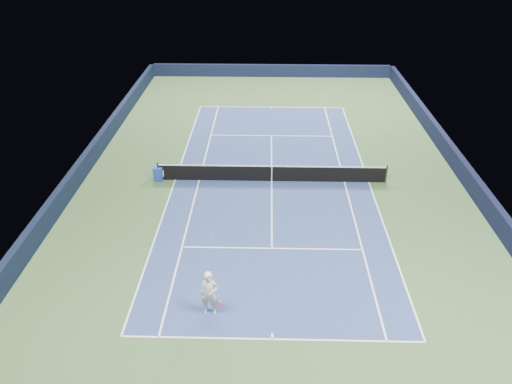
{
  "coord_description": "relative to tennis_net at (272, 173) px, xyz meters",
  "views": [
    {
      "loc": [
        -0.26,
        -24.79,
        13.58
      ],
      "look_at": [
        -0.81,
        -3.0,
        1.0
      ],
      "focal_mm": 35.0,
      "sensor_mm": 36.0,
      "label": 1
    }
  ],
  "objects": [
    {
      "name": "tennis_net",
      "position": [
        0.0,
        0.0,
        0.0
      ],
      "size": [
        12.9,
        0.1,
        1.07
      ],
      "color": "black",
      "rests_on": "ground"
    },
    {
      "name": "ground",
      "position": [
        0.0,
        0.0,
        -0.5
      ],
      "size": [
        40.0,
        40.0,
        0.0
      ],
      "primitive_type": "plane",
      "color": "#34512C",
      "rests_on": "ground"
    },
    {
      "name": "wall_left",
      "position": [
        -10.82,
        0.0,
        0.05
      ],
      "size": [
        0.35,
        40.0,
        1.1
      ],
      "primitive_type": "cube",
      "color": "black",
      "rests_on": "ground"
    },
    {
      "name": "sideline_singles_right",
      "position": [
        4.12,
        0.0,
        -0.5
      ],
      "size": [
        0.08,
        23.77,
        0.0
      ],
      "primitive_type": "cube",
      "color": "white",
      "rests_on": "ground"
    },
    {
      "name": "service_line_far",
      "position": [
        0.0,
        6.4,
        -0.5
      ],
      "size": [
        8.23,
        0.08,
        0.0
      ],
      "primitive_type": "cube",
      "color": "white",
      "rests_on": "ground"
    },
    {
      "name": "court_surface",
      "position": [
        0.0,
        0.0,
        -0.5
      ],
      "size": [
        10.97,
        23.77,
        0.01
      ],
      "primitive_type": "cube",
      "color": "navy",
      "rests_on": "ground"
    },
    {
      "name": "wall_far",
      "position": [
        0.0,
        19.82,
        0.05
      ],
      "size": [
        22.0,
        0.35,
        1.1
      ],
      "primitive_type": "cube",
      "color": "black",
      "rests_on": "ground"
    },
    {
      "name": "center_mark_near",
      "position": [
        0.0,
        -11.73,
        -0.5
      ],
      "size": [
        0.08,
        0.3,
        0.0
      ],
      "primitive_type": "cube",
      "color": "white",
      "rests_on": "ground"
    },
    {
      "name": "tennis_player",
      "position": [
        -2.36,
        -10.57,
        0.45
      ],
      "size": [
        0.84,
        1.28,
        2.86
      ],
      "color": "silver",
      "rests_on": "ground"
    },
    {
      "name": "baseline_far",
      "position": [
        0.0,
        11.88,
        -0.5
      ],
      "size": [
        10.97,
        0.08,
        0.0
      ],
      "primitive_type": "cube",
      "color": "white",
      "rests_on": "ground"
    },
    {
      "name": "center_service_line",
      "position": [
        0.0,
        0.0,
        -0.5
      ],
      "size": [
        0.08,
        12.8,
        0.0
      ],
      "primitive_type": "cube",
      "color": "white",
      "rests_on": "ground"
    },
    {
      "name": "service_line_near",
      "position": [
        0.0,
        -6.4,
        -0.5
      ],
      "size": [
        8.23,
        0.08,
        0.0
      ],
      "primitive_type": "cube",
      "color": "white",
      "rests_on": "ground"
    },
    {
      "name": "sideline_doubles_right",
      "position": [
        5.49,
        0.0,
        -0.5
      ],
      "size": [
        0.08,
        23.77,
        0.0
      ],
      "primitive_type": "cube",
      "color": "white",
      "rests_on": "ground"
    },
    {
      "name": "sideline_doubles_left",
      "position": [
        -5.49,
        0.0,
        -0.5
      ],
      "size": [
        0.08,
        23.77,
        0.0
      ],
      "primitive_type": "cube",
      "color": "white",
      "rests_on": "ground"
    },
    {
      "name": "sideline_singles_left",
      "position": [
        -4.12,
        0.0,
        -0.5
      ],
      "size": [
        0.08,
        23.77,
        0.0
      ],
      "primitive_type": "cube",
      "color": "white",
      "rests_on": "ground"
    },
    {
      "name": "center_mark_far",
      "position": [
        0.0,
        11.73,
        -0.5
      ],
      "size": [
        0.08,
        0.3,
        0.0
      ],
      "primitive_type": "cube",
      "color": "white",
      "rests_on": "ground"
    },
    {
      "name": "sponsor_cube",
      "position": [
        -6.4,
        -0.03,
        -0.1
      ],
      "size": [
        0.59,
        0.51,
        0.8
      ],
      "color": "#1C3FAC",
      "rests_on": "ground"
    },
    {
      "name": "baseline_near",
      "position": [
        0.0,
        -11.88,
        -0.5
      ],
      "size": [
        10.97,
        0.08,
        0.0
      ],
      "primitive_type": "cube",
      "color": "white",
      "rests_on": "ground"
    },
    {
      "name": "wall_right",
      "position": [
        10.82,
        0.0,
        0.05
      ],
      "size": [
        0.35,
        40.0,
        1.1
      ],
      "primitive_type": "cube",
      "color": "black",
      "rests_on": "ground"
    }
  ]
}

